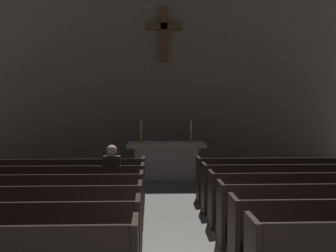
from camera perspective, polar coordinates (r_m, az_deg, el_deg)
The scene contains 12 objects.
pew_left_row_3 at distance 6.59m, azimuth -21.61°, elevation -11.37°, with size 4.01×0.50×0.95m.
pew_left_row_4 at distance 7.47m, azimuth -19.16°, elevation -9.62°, with size 4.01×0.50×0.95m.
pew_left_row_5 at distance 8.37m, azimuth -17.26°, elevation -8.23°, with size 4.01×0.50×0.95m.
pew_left_row_6 at distance 9.28m, azimuth -15.73°, elevation -7.10°, with size 4.01×0.50×0.95m.
pew_right_row_4 at distance 7.76m, azimuth 20.69°, elevation -9.17°, with size 4.01×0.50×0.95m.
pew_right_row_5 at distance 8.63m, azimuth 18.19°, elevation -7.90°, with size 4.01×0.50×0.95m.
pew_right_row_6 at distance 9.52m, azimuth 16.15°, elevation -6.85°, with size 4.01×0.50×0.95m.
altar at distance 11.87m, azimuth -0.26°, elevation -4.51°, with size 2.20×0.90×1.01m.
candlestick_left at distance 11.80m, azimuth -3.66°, elevation -1.33°, with size 0.16×0.16×0.60m.
candlestick_right at distance 11.85m, azimuth 3.13°, elevation -1.30°, with size 0.16×0.16×0.60m.
apse_with_cross at distance 14.22m, azimuth -0.61°, elevation 10.58°, with size 12.09×0.47×7.91m.
lone_worshipper at distance 8.13m, azimuth -7.57°, elevation -6.91°, with size 0.32×0.43×1.32m.
Camera 1 is at (-0.43, -4.15, 2.09)m, focal length 44.85 mm.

